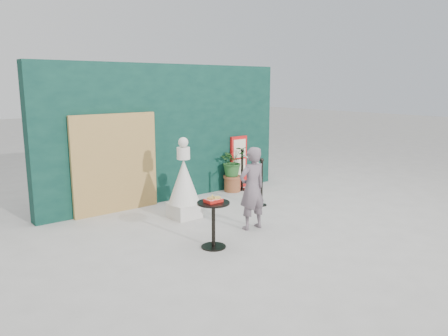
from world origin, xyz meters
TOP-DOWN VIEW (x-y plane):
  - ground at (0.00, 0.00)m, footprint 60.00×60.00m
  - back_wall at (0.00, 3.15)m, footprint 6.00×0.30m
  - bamboo_fence at (-1.40, 2.94)m, footprint 1.80×0.08m
  - woman at (0.01, 0.42)m, footprint 0.57×0.40m
  - menu_board at (1.90, 2.95)m, footprint 0.50×0.07m
  - statue at (-0.56, 1.75)m, footprint 0.62×0.62m
  - cafe_table at (-1.09, 0.12)m, footprint 0.52×0.52m
  - food_basket at (-1.09, 0.13)m, footprint 0.26×0.19m
  - planter at (1.53, 2.76)m, footprint 0.65×0.56m
  - stanchion_barrier at (1.50, 2.06)m, footprint 0.84×1.54m

SIDE VIEW (x-z plane):
  - ground at x=0.00m, z-range 0.00..0.00m
  - stanchion_barrier at x=1.50m, z-range -0.02..1.01m
  - cafe_table at x=-1.09m, z-range 0.12..0.87m
  - planter at x=1.53m, z-range 0.09..1.19m
  - statue at x=-0.56m, z-range -0.14..1.44m
  - menu_board at x=1.90m, z-range 0.00..1.30m
  - woman at x=0.01m, z-range 0.00..1.49m
  - food_basket at x=-1.09m, z-range 0.73..0.84m
  - bamboo_fence at x=-1.40m, z-range 0.00..2.00m
  - back_wall at x=0.00m, z-range 0.00..3.00m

